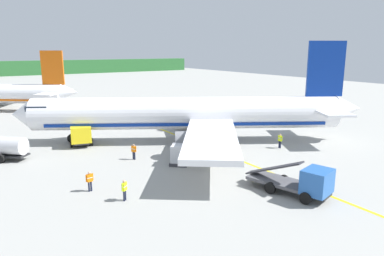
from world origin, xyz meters
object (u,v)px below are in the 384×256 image
object	(u,v)px
crew_marshaller	(280,140)
crew_loader_right	(90,180)
service_truck_fuel	(81,131)
crew_supervisor	(134,150)
crew_loader_left	(124,188)
cargo_container_near	(180,155)
airliner_foreground	(191,114)
service_truck_catering	(302,182)

from	to	relation	value
crew_marshaller	crew_loader_right	size ratio (longest dim) A/B	1.02
crew_marshaller	service_truck_fuel	bearing A→B (deg)	141.57
crew_loader_right	crew_supervisor	bearing A→B (deg)	42.41
crew_loader_right	crew_loader_left	bearing A→B (deg)	-62.78
cargo_container_near	crew_loader_left	world-z (taller)	cargo_container_near
service_truck_fuel	crew_loader_right	bearing A→B (deg)	-103.34
airliner_foreground	crew_marshaller	distance (m)	10.71
service_truck_catering	crew_loader_right	world-z (taller)	service_truck_catering
cargo_container_near	crew_supervisor	distance (m)	4.94
service_truck_catering	cargo_container_near	size ratio (longest dim) A/B	2.90
service_truck_catering	crew_marshaller	bearing A→B (deg)	49.98
service_truck_catering	airliner_foreground	bearing A→B (deg)	84.05
airliner_foreground	cargo_container_near	xyz separation A→B (m)	(-5.73, -6.76, -2.41)
service_truck_catering	crew_loader_right	distance (m)	16.32
cargo_container_near	service_truck_fuel	bearing A→B (deg)	113.31
airliner_foreground	service_truck_catering	size ratio (longest dim) A/B	5.40
service_truck_fuel	crew_loader_left	world-z (taller)	service_truck_fuel
crew_marshaller	crew_loader_left	size ratio (longest dim) A/B	1.03
service_truck_catering	cargo_container_near	xyz separation A→B (m)	(-3.83, 11.51, -0.19)
crew_marshaller	crew_supervisor	xyz separation A→B (m)	(-15.55, 5.07, -0.03)
crew_marshaller	crew_supervisor	world-z (taller)	crew_marshaller
cargo_container_near	crew_marshaller	distance (m)	12.55
service_truck_fuel	crew_loader_left	size ratio (longest dim) A/B	3.69
crew_marshaller	crew_loader_left	xyz separation A→B (m)	(-20.18, -3.74, -0.03)
crew_marshaller	crew_supervisor	size ratio (longest dim) A/B	1.03
crew_loader_right	service_truck_fuel	bearing A→B (deg)	76.66
crew_marshaller	cargo_container_near	bearing A→B (deg)	174.57
service_truck_catering	crew_loader_right	xyz separation A→B (m)	(-13.11, 9.70, -0.21)
crew_marshaller	crew_loader_right	distance (m)	21.79
service_truck_fuel	crew_supervisor	distance (m)	9.76
crew_marshaller	crew_supervisor	bearing A→B (deg)	161.93
cargo_container_near	crew_marshaller	xyz separation A→B (m)	(12.50, -1.19, -0.01)
airliner_foreground	crew_marshaller	bearing A→B (deg)	-49.59
crew_loader_left	crew_loader_right	xyz separation A→B (m)	(-1.61, 3.12, 0.01)
airliner_foreground	crew_loader_left	size ratio (longest dim) A/B	23.51
crew_marshaller	crew_loader_right	world-z (taller)	crew_marshaller
crew_loader_left	crew_loader_right	bearing A→B (deg)	117.22
service_truck_catering	crew_marshaller	size ratio (longest dim) A/B	4.23
cargo_container_near	airliner_foreground	bearing A→B (deg)	49.70
crew_marshaller	crew_loader_left	distance (m)	20.52
airliner_foreground	cargo_container_near	size ratio (longest dim) A/B	15.66
service_truck_fuel	crew_loader_left	bearing A→B (deg)	-96.18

